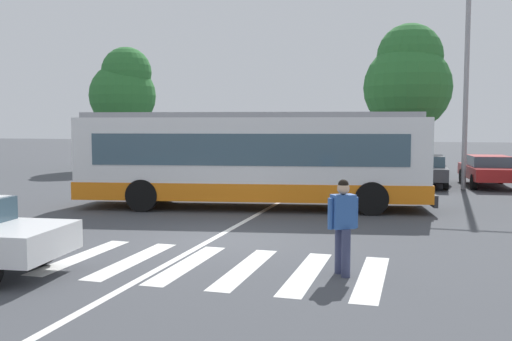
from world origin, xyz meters
name	(u,v)px	position (x,y,z in m)	size (l,w,h in m)	color
ground_plane	(220,240)	(0.00, 0.00, 0.00)	(160.00, 160.00, 0.00)	#424449
city_transit_bus	(252,159)	(-0.75, 5.18, 1.59)	(11.40, 4.47, 3.06)	black
pedestrian_crossing_street	(343,222)	(3.14, -2.32, 0.97)	(0.51, 0.43, 1.72)	#333856
parked_car_silver	(198,163)	(-6.19, 14.08, 0.77)	(2.08, 4.60, 1.35)	black
parked_car_white	(247,164)	(-3.55, 13.89, 0.77)	(2.18, 4.63, 1.35)	black
parked_car_champagne	(304,166)	(-0.73, 13.59, 0.77)	(2.01, 4.57, 1.35)	black
parked_car_black	(360,167)	(1.86, 13.65, 0.77)	(1.92, 4.52, 1.35)	black
parked_car_charcoal	(424,169)	(4.65, 13.44, 0.77)	(1.90, 4.51, 1.35)	black
parked_car_red	(488,169)	(7.32, 14.01, 0.77)	(2.23, 4.65, 1.35)	black
twin_arm_street_lamp	(467,46)	(6.21, 12.59, 5.86)	(4.55, 0.32, 9.60)	#939399
background_tree_left	(124,89)	(-12.78, 18.64, 4.83)	(3.98, 3.98, 7.31)	brown
background_tree_right	(408,78)	(3.79, 18.31, 5.07)	(4.51, 4.51, 7.88)	brown
crosswalk_painted_stripes	(216,266)	(0.76, -2.35, 0.00)	(6.26, 3.14, 0.01)	silver
lane_center_line	(238,225)	(-0.20, 2.00, 0.00)	(0.16, 24.00, 0.01)	silver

